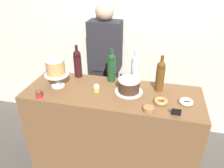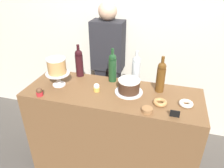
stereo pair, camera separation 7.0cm
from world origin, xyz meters
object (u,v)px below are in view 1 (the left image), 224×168
at_px(barista_figure, 106,69).
at_px(cookie_stack, 149,109).
at_px(donut_sugar, 186,102).
at_px(wine_bottle_green, 112,67).
at_px(wine_bottle_dark_red, 78,63).
at_px(white_layer_cake, 56,67).
at_px(wine_bottle_amber, 160,75).
at_px(cupcake_chocolate, 39,94).
at_px(donut_maple, 161,101).
at_px(coffee_cup_ceramic, 50,70).
at_px(price_sign_chalkboard, 176,112).
at_px(wine_bottle_clear, 135,69).
at_px(chocolate_round_cake, 129,85).
at_px(cupcake_vanilla, 96,88).
at_px(cake_stand_pedestal, 57,78).

bearing_deg(barista_figure, cookie_stack, -56.60).
bearing_deg(barista_figure, donut_sugar, -39.03).
relative_size(wine_bottle_green, cookie_stack, 3.87).
bearing_deg(wine_bottle_dark_red, white_layer_cake, -114.82).
height_order(wine_bottle_green, donut_sugar, wine_bottle_green).
xyz_separation_m(wine_bottle_amber, cookie_stack, (-0.06, -0.34, -0.13)).
height_order(cupcake_chocolate, donut_maple, cupcake_chocolate).
relative_size(wine_bottle_dark_red, wine_bottle_amber, 1.00).
xyz_separation_m(donut_sugar, coffee_cup_ceramic, (-1.32, 0.24, 0.03)).
distance_m(price_sign_chalkboard, barista_figure, 1.17).
xyz_separation_m(wine_bottle_dark_red, donut_maple, (0.82, -0.30, -0.13)).
relative_size(wine_bottle_dark_red, price_sign_chalkboard, 4.65).
xyz_separation_m(wine_bottle_green, wine_bottle_amber, (0.45, -0.07, 0.00)).
xyz_separation_m(wine_bottle_clear, wine_bottle_dark_red, (-0.57, 0.01, 0.00)).
height_order(chocolate_round_cake, wine_bottle_clear, wine_bottle_clear).
relative_size(wine_bottle_dark_red, coffee_cup_ceramic, 3.83).
xyz_separation_m(white_layer_cake, wine_bottle_dark_red, (0.11, 0.24, -0.05)).
bearing_deg(chocolate_round_cake, white_layer_cake, -175.90).
bearing_deg(donut_maple, chocolate_round_cake, 158.38).
height_order(donut_maple, coffee_cup_ceramic, coffee_cup_ceramic).
distance_m(donut_maple, cookie_stack, 0.16).
xyz_separation_m(cupcake_chocolate, donut_sugar, (1.20, 0.19, -0.02)).
xyz_separation_m(wine_bottle_dark_red, coffee_cup_ceramic, (-0.30, -0.02, -0.10)).
xyz_separation_m(white_layer_cake, cupcake_vanilla, (0.37, -0.01, -0.16)).
relative_size(price_sign_chalkboard, coffee_cup_ceramic, 0.82).
height_order(price_sign_chalkboard, coffee_cup_ceramic, coffee_cup_ceramic).
distance_m(chocolate_round_cake, coffee_cup_ceramic, 0.86).
bearing_deg(white_layer_cake, wine_bottle_amber, 9.14).
bearing_deg(wine_bottle_clear, wine_bottle_dark_red, 179.07).
height_order(donut_maple, price_sign_chalkboard, price_sign_chalkboard).
bearing_deg(donut_maple, donut_sugar, 11.23).
bearing_deg(cupcake_chocolate, cookie_stack, 1.13).
distance_m(white_layer_cake, wine_bottle_clear, 0.72).
relative_size(cupcake_chocolate, barista_figure, 0.05).
xyz_separation_m(cupcake_vanilla, barista_figure, (-0.10, 0.68, -0.13)).
bearing_deg(wine_bottle_dark_red, cupcake_chocolate, -111.40).
bearing_deg(barista_figure, price_sign_chalkboard, -48.43).
bearing_deg(cookie_stack, coffee_cup_ceramic, 158.33).
height_order(wine_bottle_clear, donut_maple, wine_bottle_clear).
relative_size(white_layer_cake, cookie_stack, 1.98).
bearing_deg(white_layer_cake, coffee_cup_ceramic, 131.38).
relative_size(wine_bottle_green, coffee_cup_ceramic, 3.83).
bearing_deg(donut_maple, barista_figure, 131.84).
relative_size(wine_bottle_green, donut_maple, 2.91).
height_order(cake_stand_pedestal, chocolate_round_cake, same).
bearing_deg(cupcake_vanilla, donut_sugar, -1.19).
xyz_separation_m(cupcake_chocolate, cookie_stack, (0.91, 0.02, -0.02)).
relative_size(chocolate_round_cake, donut_sugar, 1.68).
xyz_separation_m(cake_stand_pedestal, cupcake_vanilla, (0.37, -0.01, -0.05)).
height_order(white_layer_cake, barista_figure, barista_figure).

